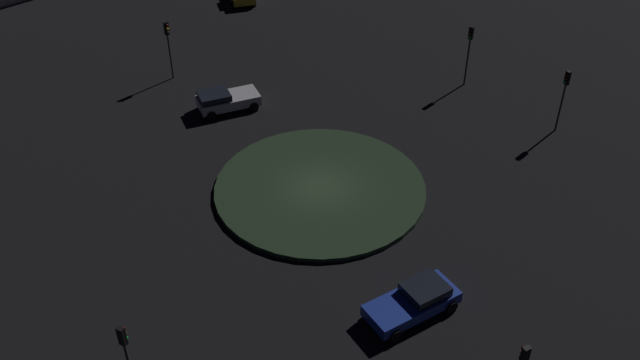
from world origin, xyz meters
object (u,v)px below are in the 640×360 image
object	(u,v)px
traffic_light_northeast	(126,348)
traffic_light_southwest	(469,44)
traffic_light_southeast	(168,39)
car_blue	(415,301)
car_silver	(226,100)
traffic_light_west	(564,89)

from	to	relation	value
traffic_light_northeast	traffic_light_southwest	xyz separation A→B (m)	(-22.77, -21.65, 0.18)
traffic_light_northeast	traffic_light_southeast	size ratio (longest dim) A/B	0.96
car_blue	traffic_light_northeast	size ratio (longest dim) A/B	1.17
car_silver	traffic_light_southwest	bearing A→B (deg)	-11.25
car_blue	traffic_light_northeast	world-z (taller)	traffic_light_northeast
car_blue	traffic_light_west	xyz separation A→B (m)	(-13.68, -12.86, 2.29)
car_silver	traffic_light_southeast	distance (m)	6.46
car_blue	car_silver	size ratio (longest dim) A/B	1.12
traffic_light_west	traffic_light_southeast	bearing A→B (deg)	-37.70
car_silver	traffic_light_west	bearing A→B (deg)	-29.71
traffic_light_northeast	traffic_light_southwest	size ratio (longest dim) A/B	0.94
car_blue	traffic_light_southeast	world-z (taller)	traffic_light_southeast
traffic_light_southeast	car_blue	bearing A→B (deg)	-5.04
car_blue	traffic_light_southeast	size ratio (longest dim) A/B	1.13
traffic_light_southwest	traffic_light_west	bearing A→B (deg)	79.08
traffic_light_southeast	traffic_light_west	bearing A→B (deg)	36.25
traffic_light_northeast	traffic_light_southwest	world-z (taller)	traffic_light_southwest
car_silver	traffic_light_northeast	size ratio (longest dim) A/B	1.04
car_blue	traffic_light_southwest	xyz separation A→B (m)	(-10.18, -19.68, 2.39)
traffic_light_northeast	traffic_light_southeast	bearing A→B (deg)	35.01
traffic_light_southeast	traffic_light_west	distance (m)	26.43
car_silver	traffic_light_west	xyz separation A→B (m)	(-20.24, 7.00, 2.27)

